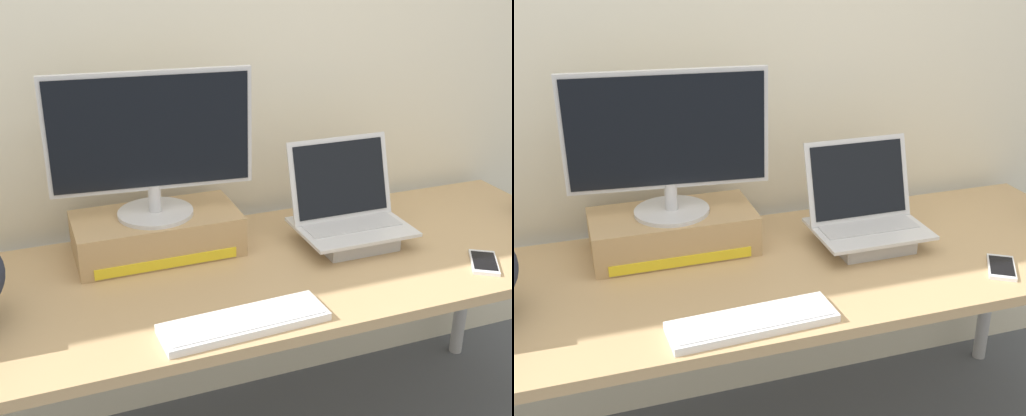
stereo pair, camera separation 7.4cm
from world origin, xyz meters
TOP-DOWN VIEW (x-y plane):
  - back_wall at (0.00, 0.45)m, footprint 7.00×0.10m
  - desk at (0.00, 0.00)m, footprint 2.09×0.71m
  - toner_box_yellow at (-0.23, 0.19)m, footprint 0.47×0.24m
  - desktop_monitor at (-0.23, 0.19)m, footprint 0.56×0.22m
  - open_laptop at (0.32, 0.06)m, footprint 0.33×0.25m
  - external_keyboard at (-0.13, -0.27)m, footprint 0.41×0.14m
  - cell_phone at (0.61, -0.21)m, footprint 0.14×0.16m

SIDE VIEW (x-z plane):
  - desk at x=0.00m, z-range 0.30..1.02m
  - cell_phone at x=0.61m, z-range 0.72..0.73m
  - external_keyboard at x=-0.13m, z-range 0.72..0.74m
  - toner_box_yellow at x=-0.23m, z-range 0.72..0.84m
  - open_laptop at x=0.32m, z-range 0.63..0.93m
  - desktop_monitor at x=-0.23m, z-range 0.84..1.26m
  - back_wall at x=0.00m, z-range 0.00..2.60m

